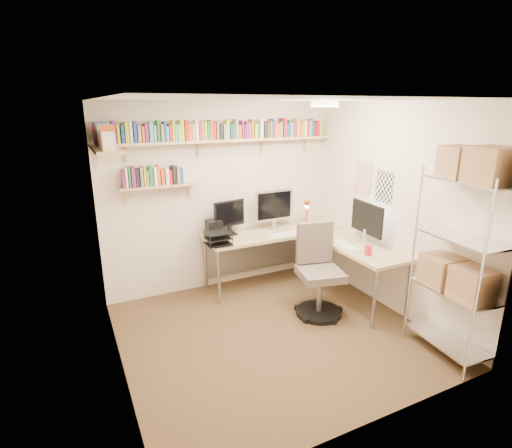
{
  "coord_description": "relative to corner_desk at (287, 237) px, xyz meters",
  "views": [
    {
      "loc": [
        -1.89,
        -3.45,
        2.45
      ],
      "look_at": [
        0.06,
        0.55,
        1.12
      ],
      "focal_mm": 28.0,
      "sensor_mm": 36.0,
      "label": 1
    }
  ],
  "objects": [
    {
      "name": "wall_shelves",
      "position": [
        -1.13,
        0.37,
        1.27
      ],
      "size": [
        3.12,
        1.09,
        0.8
      ],
      "color": "#DAB57B",
      "rests_on": "ground"
    },
    {
      "name": "office_chair",
      "position": [
        0.02,
        -0.74,
        -0.29
      ],
      "size": [
        0.59,
        0.61,
        1.11
      ],
      "rotation": [
        0.0,
        0.0,
        -0.22
      ],
      "color": "black",
      "rests_on": "ground"
    },
    {
      "name": "ground",
      "position": [
        -0.7,
        -0.93,
        -0.76
      ],
      "size": [
        3.2,
        3.2,
        0.0
      ],
      "primitive_type": "plane",
      "color": "#46311E",
      "rests_on": "ground"
    },
    {
      "name": "corner_desk",
      "position": [
        0.0,
        0.0,
        0.0
      ],
      "size": [
        2.04,
        1.95,
        1.33
      ],
      "color": "tan",
      "rests_on": "ground"
    },
    {
      "name": "wire_rack",
      "position": [
        0.72,
        -2.04,
        0.55
      ],
      "size": [
        0.47,
        0.85,
        2.11
      ],
      "rotation": [
        0.0,
        0.0,
        -0.09
      ],
      "color": "silver",
      "rests_on": "ground"
    },
    {
      "name": "room_shell",
      "position": [
        -0.69,
        -0.93,
        0.79
      ],
      "size": [
        3.24,
        3.04,
        2.52
      ],
      "color": "beige",
      "rests_on": "ground"
    }
  ]
}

